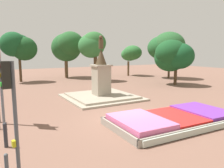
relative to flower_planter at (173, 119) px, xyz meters
The scene contains 13 objects.
ground_plane 2.60m from the flower_planter, 136.29° to the left, with size 84.04×84.04×0.00m, color brown.
flower_planter is the anchor object (origin of this frame).
statue_monument 7.80m from the flower_planter, 93.01° to the left, with size 5.74×5.74×5.16m.
traffic_light_near_crossing 8.39m from the flower_planter, behind, with size 0.42×0.31×3.58m.
banner_pole 9.57m from the flower_planter, 150.78° to the left, with size 0.14×1.13×5.67m.
kerb_bollard_south 8.34m from the flower_planter, behind, with size 0.13×0.13×0.83m.
kerb_bollard_mid_a 8.18m from the flower_planter, behind, with size 0.17×0.17×1.05m.
park_tree_far_left 24.36m from the flower_planter, 60.76° to the left, with size 2.99×3.73×4.86m.
park_tree_behind_statue 14.77m from the flower_planter, 45.24° to the left, with size 4.21×4.46×5.22m.
park_tree_far_right 22.72m from the flower_planter, 102.68° to the left, with size 4.41×3.70×6.29m.
park_tree_street_side 19.00m from the flower_planter, 78.75° to the left, with size 3.55×3.61×6.43m.
park_tree_mid_canopy 23.79m from the flower_planter, 85.02° to the left, with size 4.43×4.91×6.76m.
park_tree_distant 21.48m from the flower_planter, 47.95° to the left, with size 4.74×5.41×6.68m.
Camera 1 is at (-6.66, -10.00, 3.84)m, focal length 35.00 mm.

